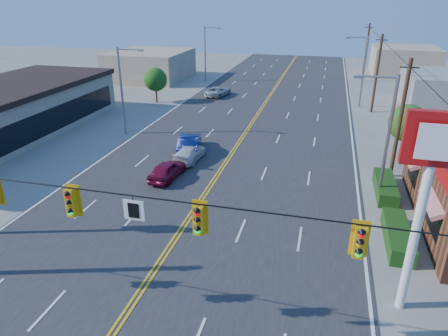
% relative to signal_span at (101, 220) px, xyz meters
% --- Properties ---
extents(ground, '(160.00, 160.00, 0.00)m').
position_rel_signal_span_xyz_m(ground, '(0.12, 0.00, -4.89)').
color(ground, gray).
rests_on(ground, ground).
extents(road, '(20.00, 120.00, 0.06)m').
position_rel_signal_span_xyz_m(road, '(0.12, 20.00, -4.86)').
color(road, '#2D2D30').
rests_on(road, ground).
extents(signal_span, '(24.32, 0.34, 9.00)m').
position_rel_signal_span_xyz_m(signal_span, '(0.00, 0.00, 0.00)').
color(signal_span, '#47301E').
rests_on(signal_span, ground).
extents(kfc_pylon, '(2.20, 0.36, 8.50)m').
position_rel_signal_span_xyz_m(kfc_pylon, '(11.12, 4.00, 1.16)').
color(kfc_pylon, white).
rests_on(kfc_pylon, ground).
extents(streetlight_se, '(2.55, 0.25, 8.00)m').
position_rel_signal_span_xyz_m(streetlight_se, '(10.91, 14.00, -0.37)').
color(streetlight_se, gray).
rests_on(streetlight_se, ground).
extents(streetlight_ne, '(2.55, 0.25, 8.00)m').
position_rel_signal_span_xyz_m(streetlight_ne, '(10.91, 38.00, -0.37)').
color(streetlight_ne, gray).
rests_on(streetlight_ne, ground).
extents(streetlight_sw, '(2.55, 0.25, 8.00)m').
position_rel_signal_span_xyz_m(streetlight_sw, '(-10.67, 22.00, -0.37)').
color(streetlight_sw, gray).
rests_on(streetlight_sw, ground).
extents(streetlight_nw, '(2.55, 0.25, 8.00)m').
position_rel_signal_span_xyz_m(streetlight_nw, '(-10.67, 48.00, -0.37)').
color(streetlight_nw, gray).
rests_on(streetlight_nw, ground).
extents(utility_pole_near, '(0.28, 0.28, 8.40)m').
position_rel_signal_span_xyz_m(utility_pole_near, '(12.32, 18.00, -0.69)').
color(utility_pole_near, '#47301E').
rests_on(utility_pole_near, ground).
extents(utility_pole_mid, '(0.28, 0.28, 8.40)m').
position_rel_signal_span_xyz_m(utility_pole_mid, '(12.32, 36.00, -0.69)').
color(utility_pole_mid, '#47301E').
rests_on(utility_pole_mid, ground).
extents(utility_pole_far, '(0.28, 0.28, 8.40)m').
position_rel_signal_span_xyz_m(utility_pole_far, '(12.32, 54.00, -0.69)').
color(utility_pole_far, '#47301E').
rests_on(utility_pole_far, ground).
extents(tree_kfc_rear, '(2.94, 2.94, 4.41)m').
position_rel_signal_span_xyz_m(tree_kfc_rear, '(13.62, 22.00, -1.95)').
color(tree_kfc_rear, '#47301E').
rests_on(tree_kfc_rear, ground).
extents(tree_west, '(2.80, 2.80, 4.20)m').
position_rel_signal_span_xyz_m(tree_west, '(-12.88, 34.00, -2.09)').
color(tree_west, '#47301E').
rests_on(tree_west, ground).
extents(bld_west_far, '(11.00, 12.00, 4.20)m').
position_rel_signal_span_xyz_m(bld_west_far, '(-19.88, 48.00, -2.79)').
color(bld_west_far, tan).
rests_on(bld_west_far, ground).
extents(bld_east_far, '(10.00, 10.00, 4.40)m').
position_rel_signal_span_xyz_m(bld_east_far, '(19.12, 62.00, -2.69)').
color(bld_east_far, tan).
rests_on(bld_east_far, ground).
extents(car_magenta, '(1.82, 3.88, 1.28)m').
position_rel_signal_span_xyz_m(car_magenta, '(-3.22, 13.47, -4.24)').
color(car_magenta, maroon).
rests_on(car_magenta, ground).
extents(car_blue, '(2.65, 4.89, 1.53)m').
position_rel_signal_span_xyz_m(car_blue, '(-3.40, 18.90, -4.12)').
color(car_blue, navy).
rests_on(car_blue, ground).
extents(car_white, '(1.86, 4.14, 1.18)m').
position_rel_signal_span_xyz_m(car_white, '(-2.77, 17.13, -4.30)').
color(car_white, silver).
rests_on(car_white, ground).
extents(car_silver, '(3.02, 4.86, 1.25)m').
position_rel_signal_span_xyz_m(car_silver, '(-6.44, 38.94, -4.26)').
color(car_silver, silver).
rests_on(car_silver, ground).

